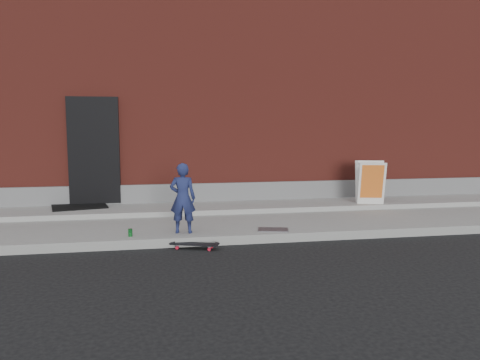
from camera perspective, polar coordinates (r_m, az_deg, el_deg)
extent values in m
plane|color=black|center=(7.66, 0.01, -7.89)|extent=(80.00, 80.00, 0.00)
cube|color=gray|center=(9.09, -1.69, -5.09)|extent=(20.00, 3.00, 0.15)
cube|color=gray|center=(9.94, -2.47, -3.34)|extent=(20.00, 1.20, 0.10)
cube|color=maroon|center=(14.37, -5.05, 8.92)|extent=(20.00, 8.00, 5.00)
cube|color=slate|center=(10.46, -2.90, -1.46)|extent=(20.00, 0.10, 0.40)
cube|color=black|center=(10.35, -17.38, 3.45)|extent=(1.05, 0.12, 2.25)
imported|color=#1B234D|center=(7.77, -7.00, -2.21)|extent=(0.47, 0.35, 1.17)
cylinder|color=red|center=(7.46, -3.47, -8.10)|extent=(0.06, 0.05, 0.05)
cylinder|color=red|center=(7.31, -3.77, -8.42)|extent=(0.06, 0.05, 0.05)
cylinder|color=red|center=(7.59, -7.30, -7.88)|extent=(0.06, 0.05, 0.05)
cylinder|color=red|center=(7.44, -7.67, -8.18)|extent=(0.06, 0.05, 0.05)
cube|color=silver|center=(7.37, -3.62, -8.00)|extent=(0.10, 0.17, 0.02)
cube|color=silver|center=(7.51, -7.49, -7.77)|extent=(0.10, 0.17, 0.02)
cube|color=black|center=(7.43, -5.57, -7.77)|extent=(0.77, 0.44, 0.02)
cube|color=silver|center=(10.28, 15.77, -0.43)|extent=(0.60, 0.38, 0.90)
cube|color=silver|center=(10.68, 15.36, -0.16)|extent=(0.60, 0.38, 0.90)
cube|color=yellow|center=(10.27, 15.79, -0.70)|extent=(0.49, 0.30, 0.72)
cube|color=silver|center=(10.44, 15.64, 2.17)|extent=(0.55, 0.19, 0.05)
cylinder|color=#19802E|center=(7.77, -13.23, -6.27)|extent=(0.07, 0.07, 0.12)
cube|color=black|center=(10.26, -19.00, -3.02)|extent=(1.23, 1.08, 0.03)
cube|color=#555459|center=(8.04, 4.07, -6.06)|extent=(0.57, 0.44, 0.02)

